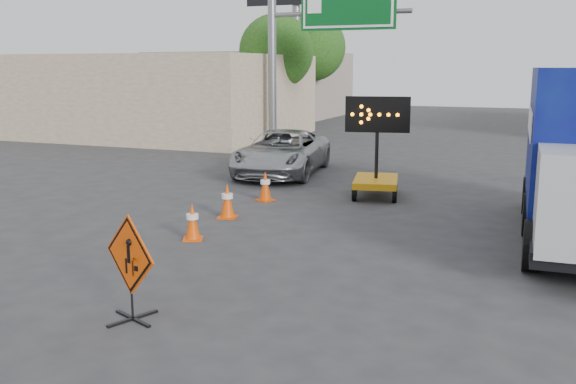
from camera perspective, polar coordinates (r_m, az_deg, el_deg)
The scene contains 12 objects.
ground at distance 9.87m, azimuth -8.24°, elevation -9.40°, with size 100.00×100.00×0.00m, color #2D2D30.
storefront_left_near at distance 33.68m, azimuth -11.93°, elevation 8.39°, with size 14.00×10.00×4.00m, color #CCB593.
storefront_left_far at distance 46.38m, azimuth -3.23°, elevation 9.52°, with size 12.00×10.00×4.40m, color gray.
highway_gantry at distance 27.54m, azimuth 2.61°, elevation 14.46°, with size 6.18×0.38×6.90m.
tree_left_near at distance 32.56m, azimuth -1.04°, elevation 12.35°, with size 3.71×3.71×6.03m.
tree_left_far at distance 40.38m, azimuth 2.17°, elevation 12.71°, with size 4.10×4.10×6.66m.
construction_sign at distance 9.01m, azimuth -13.84°, elevation -6.30°, with size 1.05×0.76×1.49m.
arrow_board at distance 17.30m, azimuth 7.84°, elevation 1.56°, with size 1.67×2.07×2.68m.
pickup_truck at distance 20.78m, azimuth -0.53°, elevation 3.54°, with size 2.36×5.11×1.42m, color #9EA0A5.
cone_a at distance 13.04m, azimuth -8.49°, elevation -2.60°, with size 0.51×0.51×0.76m.
cone_b at distance 14.83m, azimuth -5.42°, elevation -0.77°, with size 0.47×0.47×0.81m.
cone_c at distance 16.67m, azimuth -2.03°, elevation 0.55°, with size 0.53×0.53×0.78m.
Camera 1 is at (4.72, -7.96, 3.43)m, focal length 40.00 mm.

